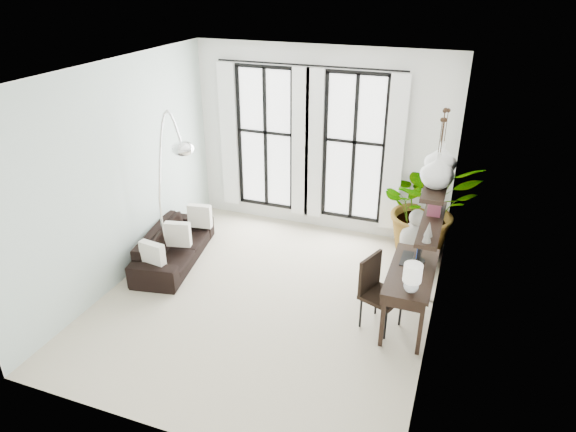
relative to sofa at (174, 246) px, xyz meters
The scene contains 16 objects.
floor 1.89m from the sofa, 15.30° to the right, with size 5.00×5.00×0.00m, color #B7AD92.
ceiling 3.47m from the sofa, 15.30° to the right, with size 5.00×5.00×0.00m, color white.
wall_left 1.48m from the sofa, 132.42° to the right, with size 5.00×5.00×0.00m, color silver.
wall_right 4.29m from the sofa, ahead, with size 5.00×5.00×0.00m, color white.
wall_back 3.00m from the sofa, 48.12° to the left, with size 4.50×4.50×0.00m, color white.
windows 2.82m from the sofa, 50.44° to the left, with size 3.26×0.13×2.65m.
wall_shelves 4.18m from the sofa, ahead, with size 0.25×1.30×0.60m.
sofa is the anchor object (origin of this frame).
throw_pillows 0.25m from the sofa, ahead, with size 0.40×1.52×0.40m.
plant 4.09m from the sofa, 24.13° to the left, with size 1.51×1.31×1.67m, color #2D7228.
desk 3.79m from the sofa, ahead, with size 0.57×1.35×1.19m.
desk_chair 3.40m from the sofa, ahead, with size 0.60×0.60×0.99m.
arc_lamp 1.46m from the sofa, 11.12° to the right, with size 0.75×0.51×2.49m.
buddha 3.82m from the sofa, 18.43° to the left, with size 0.53×0.53×0.96m.
vase_a 4.42m from the sofa, ahead, with size 0.37×0.37×0.38m, color white.
vase_b 4.39m from the sofa, ahead, with size 0.37×0.37×0.38m, color white.
Camera 1 is at (2.40, -5.60, 4.28)m, focal length 32.00 mm.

